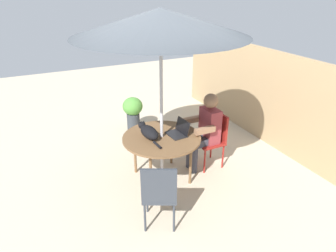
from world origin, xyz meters
The scene contains 10 objects.
ground_plane centered at (0.00, 0.00, 0.00)m, with size 14.00×14.00×0.00m, color #BCAD93.
fence_back centered at (0.00, 2.24, 0.84)m, with size 5.85×0.08×1.67m, color tan.
patio_table centered at (0.00, 0.00, 0.65)m, with size 1.13×1.13×0.70m.
patio_umbrella centered at (0.00, 0.00, 2.26)m, with size 2.21×2.21×2.43m.
chair_occupied centered at (0.00, 0.90, 0.52)m, with size 0.40×0.40×0.89m.
chair_empty centered at (0.91, -0.45, 0.52)m, with size 0.54×0.54×0.89m.
person_seated centered at (0.00, 0.74, 0.69)m, with size 0.48×0.48×1.23m.
laptop centered at (0.04, 0.27, 0.76)m, with size 0.32×0.27×0.21m.
cat centered at (-0.07, -0.17, 0.78)m, with size 0.65×0.23×0.17m.
potted_plant_near_fence centered at (-1.72, 0.17, 0.42)m, with size 0.39×0.39×0.70m.
Camera 1 is at (3.48, -1.58, 2.69)m, focal length 32.24 mm.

